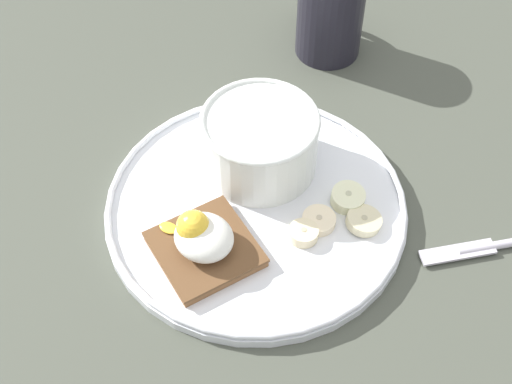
{
  "coord_description": "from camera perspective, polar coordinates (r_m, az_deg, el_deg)",
  "views": [
    {
      "loc": [
        26.65,
        -31.56,
        56.39
      ],
      "look_at": [
        0.0,
        0.0,
        5.0
      ],
      "focal_mm": 50.0,
      "sensor_mm": 36.0,
      "label": 1
    }
  ],
  "objects": [
    {
      "name": "banana_slice_right",
      "position": [
        0.66,
        8.62,
        -2.28
      ],
      "size": [
        4.72,
        4.71,
        1.34
      ],
      "color": "beige",
      "rests_on": "plate"
    },
    {
      "name": "poached_egg",
      "position": [
        0.63,
        -4.51,
        -3.35
      ],
      "size": [
        7.36,
        5.02,
        3.74
      ],
      "color": "white",
      "rests_on": "toast_slice"
    },
    {
      "name": "banana_slice_front",
      "position": [
        0.66,
        5.05,
        -2.28
      ],
      "size": [
        3.6,
        3.58,
        1.03
      ],
      "color": "#FBE6BD",
      "rests_on": "plate"
    },
    {
      "name": "toast_slice",
      "position": [
        0.64,
        -4.21,
        -4.48
      ],
      "size": [
        10.76,
        10.76,
        1.06
      ],
      "color": "brown",
      "rests_on": "plate"
    },
    {
      "name": "plate",
      "position": [
        0.68,
        0.0,
        -1.17
      ],
      "size": [
        28.65,
        28.65,
        1.6
      ],
      "color": "white",
      "rests_on": "ground_plane"
    },
    {
      "name": "oatmeal_bowl",
      "position": [
        0.68,
        0.3,
        4.04
      ],
      "size": [
        11.35,
        11.35,
        6.47
      ],
      "color": "white",
      "rests_on": "plate"
    },
    {
      "name": "banana_slice_back",
      "position": [
        0.65,
        3.57,
        -3.57
      ],
      "size": [
        3.52,
        3.54,
        1.17
      ],
      "color": "beige",
      "rests_on": "plate"
    },
    {
      "name": "ground_plane",
      "position": [
        0.69,
        0.0,
        -2.08
      ],
      "size": [
        120.0,
        120.0,
        2.0
      ],
      "primitive_type": "cube",
      "color": "#484C41",
      "rests_on": "ground"
    },
    {
      "name": "coffee_mug",
      "position": [
        0.82,
        5.89,
        14.0
      ],
      "size": [
        10.43,
        7.62,
        9.64
      ],
      "color": "black",
      "rests_on": "ground_plane"
    },
    {
      "name": "banana_slice_left",
      "position": [
        0.68,
        7.36,
        -0.46
      ],
      "size": [
        4.51,
        4.47,
        1.63
      ],
      "color": "#EEEFC0",
      "rests_on": "plate"
    },
    {
      "name": "knife",
      "position": [
        0.69,
        18.77,
        -4.05
      ],
      "size": [
        10.15,
        12.41,
        0.8
      ],
      "color": "silver",
      "rests_on": "ground_plane"
    }
  ]
}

